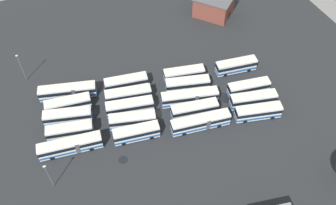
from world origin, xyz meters
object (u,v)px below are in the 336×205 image
bus_row1_slot0 (184,74)px  bus_row1_slot3 (194,109)px  bus_row2_slot3 (132,120)px  bus_row3_slot1 (68,104)px  bus_row2_slot2 (130,106)px  bus_row3_slot4 (70,146)px  bus_row2_slot1 (128,95)px  bus_row0_slot4 (258,112)px  bus_row0_slot2 (249,87)px  bus_row3_slot3 (70,131)px  bus_row3_slot0 (68,91)px  bus_row2_slot0 (126,83)px  lamp_post_far_corner (21,67)px  bus_row1_slot2 (190,97)px  bus_row1_slot4 (201,122)px  depot_building (214,5)px  lamp_post_by_building (49,176)px  bus_row0_slot0 (236,66)px  bus_row1_slot1 (187,84)px  bus_row3_slot2 (68,116)px  bus_row2_slot4 (136,133)px

bus_row1_slot0 → bus_row1_slot3: size_ratio=0.94×
bus_row2_slot3 → bus_row3_slot1: 16.25m
bus_row2_slot3 → bus_row3_slot1: same height
bus_row2_slot2 → bus_row3_slot4: (15.47, 5.41, 0.00)m
bus_row1_slot0 → bus_row2_slot1: (15.39, 1.10, 0.00)m
bus_row0_slot4 → bus_row2_slot2: bearing=-26.1°
bus_row0_slot2 → bus_row3_slot3: (43.71, -4.21, -0.00)m
bus_row1_slot3 → bus_row3_slot0: size_ratio=0.81×
bus_row1_slot0 → bus_row3_slot3: (30.97, 6.23, -0.00)m
bus_row2_slot0 → lamp_post_far_corner: bearing=-29.0°
bus_row0_slot4 → bus_row3_slot0: size_ratio=0.80×
bus_row1_slot2 → bus_row1_slot4: bearing=83.1°
bus_row1_slot3 → depot_building: 40.01m
bus_row0_slot4 → lamp_post_by_building: (48.10, -0.76, 2.46)m
bus_row0_slot0 → depot_building: bearing=-103.8°
bus_row1_slot4 → depot_building: 43.53m
bus_row1_slot1 → lamp_post_far_corner: size_ratio=1.31×
bus_row0_slot4 → bus_row3_slot2: same height
bus_row0_slot0 → bus_row2_slot4: (31.19, 10.03, -0.00)m
lamp_post_by_building → bus_row3_slot3: bearing=-119.9°
bus_row1_slot1 → bus_row3_slot3: 30.40m
bus_row0_slot0 → bus_row3_slot3: same height
bus_row1_slot0 → lamp_post_far_corner: 40.71m
bus_row2_slot4 → lamp_post_by_building: lamp_post_by_building is taller
bus_row1_slot4 → bus_row2_slot4: 14.85m
bus_row1_slot0 → lamp_post_far_corner: lamp_post_far_corner is taller
bus_row0_slot0 → bus_row1_slot0: (13.74, -2.52, -0.00)m
bus_row3_slot0 → bus_row3_slot4: size_ratio=1.00×
bus_row2_slot0 → bus_row3_slot0: 14.34m
bus_row2_slot2 → bus_row2_slot3: size_ratio=1.05×
bus_row2_slot2 → bus_row3_slot1: size_ratio=1.05×
bus_row2_slot4 → lamp_post_by_building: size_ratio=1.34×
bus_row2_slot3 → bus_row3_slot0: 18.61m
bus_row1_slot0 → bus_row2_slot2: same height
bus_row0_slot4 → depot_building: depot_building is taller
bus_row0_slot0 → bus_row3_slot4: same height
bus_row2_slot0 → bus_row2_slot2: size_ratio=0.96×
bus_row2_slot1 → lamp_post_far_corner: 27.85m
bus_row2_slot3 → bus_row2_slot0: bearing=-101.8°
bus_row2_slot0 → bus_row2_slot1: same height
bus_row0_slot2 → bus_row1_slot3: same height
bus_row0_slot4 → bus_row3_slot3: bearing=-15.7°
bus_row1_slot3 → bus_row2_slot1: (12.82, -10.40, 0.00)m
bus_row0_slot0 → bus_row2_slot4: size_ratio=1.03×
bus_row1_slot3 → lamp_post_by_building: (34.73, 5.75, 2.46)m
bus_row1_slot0 → bus_row1_slot4: (2.89, 15.46, 0.00)m
bus_row1_slot1 → bus_row3_slot3: same height
bus_row3_slot3 → bus_row3_slot1: bearing=-100.5°
bus_row1_slot2 → bus_row3_slot2: bearing=-11.3°
bus_row1_slot4 → lamp_post_far_corner: 46.60m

